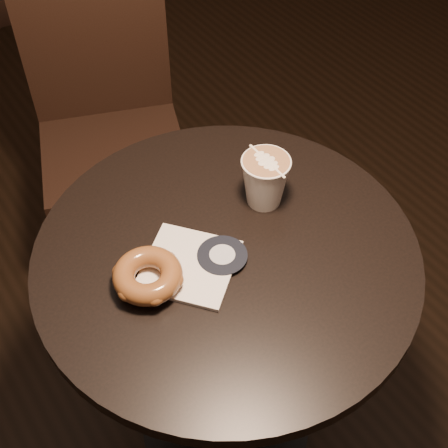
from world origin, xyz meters
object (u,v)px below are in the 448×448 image
at_px(chair, 105,101).
at_px(doughnut, 148,275).
at_px(cafe_table, 226,312).
at_px(pastry_bag, 189,265).
at_px(latte_cup, 265,181).

distance_m(chair, doughnut, 0.82).
relative_size(cafe_table, doughnut, 6.28).
height_order(chair, pastry_bag, chair).
bearing_deg(pastry_bag, doughnut, 136.87).
bearing_deg(cafe_table, pastry_bag, 174.67).
relative_size(doughnut, latte_cup, 1.16).
xyz_separation_m(chair, pastry_bag, (-0.19, -0.75, 0.20)).
bearing_deg(latte_cup, doughnut, -169.75).
bearing_deg(chair, cafe_table, -77.32).
distance_m(doughnut, latte_cup, 0.29).
height_order(cafe_table, doughnut, doughnut).
xyz_separation_m(chair, doughnut, (-0.26, -0.75, 0.22)).
bearing_deg(chair, pastry_bag, -82.85).
xyz_separation_m(doughnut, latte_cup, (0.28, 0.05, 0.02)).
height_order(chair, doughnut, chair).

